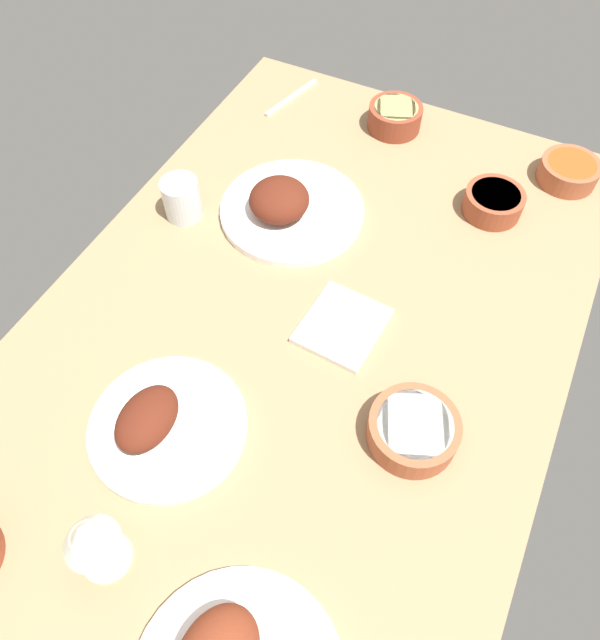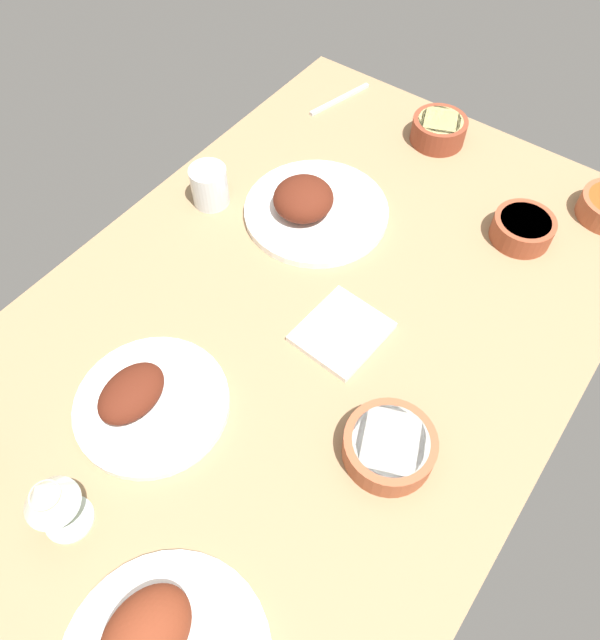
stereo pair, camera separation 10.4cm
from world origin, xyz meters
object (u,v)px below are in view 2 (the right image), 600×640
object	(u,v)px
bowl_cream	(389,446)
bowl_potatoes	(439,129)
plate_center_main	(145,401)
fork_loose	(340,99)
wine_glass	(46,497)
water_tumbler	(210,186)
plate_near_viewer	(311,206)
folded_napkin	(342,332)
bowl_onions	(523,228)

from	to	relation	value
bowl_cream	bowl_potatoes	xyz separation A→B (cm)	(69.35, 30.07, 0.29)
plate_center_main	fork_loose	world-z (taller)	plate_center_main
wine_glass	water_tumbler	size ratio (longest dim) A/B	1.71
plate_near_viewer	bowl_cream	bearing A→B (deg)	-131.09
bowl_cream	plate_near_viewer	bearing A→B (deg)	48.91
bowl_potatoes	water_tumbler	size ratio (longest dim) A/B	1.45
bowl_cream	folded_napkin	size ratio (longest dim) A/B	0.96
water_tumbler	fork_loose	size ratio (longest dim) A/B	0.46
plate_center_main	wine_glass	world-z (taller)	wine_glass
bowl_potatoes	plate_center_main	bearing A→B (deg)	176.54
bowl_cream	bowl_potatoes	size ratio (longest dim) A/B	1.18
plate_center_main	folded_napkin	distance (cm)	34.70
folded_napkin	fork_loose	distance (cm)	66.15
water_tumbler	bowl_onions	bearing A→B (deg)	-62.94
bowl_cream	bowl_onions	world-z (taller)	same
plate_center_main	bowl_onions	xyz separation A→B (cm)	(69.33, -32.39, 0.74)
wine_glass	plate_center_main	bearing A→B (deg)	11.31
bowl_cream	bowl_potatoes	distance (cm)	75.59
water_tumbler	wine_glass	bearing A→B (deg)	-156.59
water_tumbler	fork_loose	bearing A→B (deg)	-2.88
water_tumbler	fork_loose	distance (cm)	43.42
plate_near_viewer	bowl_cream	size ratio (longest dim) A/B	2.05
wine_glass	fork_loose	xyz separation A→B (cm)	(104.15, 24.21, -9.53)
plate_near_viewer	bowl_cream	world-z (taller)	plate_near_viewer
fork_loose	bowl_onions	bearing A→B (deg)	88.38
folded_napkin	fork_loose	world-z (taller)	folded_napkin
bowl_onions	bowl_potatoes	size ratio (longest dim) A/B	0.98
bowl_cream	fork_loose	world-z (taller)	bowl_cream
bowl_potatoes	water_tumbler	world-z (taller)	water_tumbler
plate_near_viewer	bowl_onions	xyz separation A→B (cm)	(19.17, -36.27, 0.21)
water_tumbler	folded_napkin	size ratio (longest dim) A/B	0.56
bowl_cream	bowl_onions	xyz separation A→B (cm)	(53.27, 2.84, -0.05)
plate_near_viewer	wine_glass	size ratio (longest dim) A/B	2.06
bowl_onions	water_tumbler	distance (cm)	61.61
wine_glass	fork_loose	world-z (taller)	wine_glass
wine_glass	folded_napkin	bearing A→B (deg)	-15.04
plate_near_viewer	bowl_potatoes	world-z (taller)	plate_near_viewer
plate_center_main	plate_near_viewer	world-z (taller)	plate_near_viewer
plate_near_viewer	folded_napkin	size ratio (longest dim) A/B	1.97
plate_near_viewer	bowl_cream	distance (cm)	51.89
bowl_onions	folded_napkin	world-z (taller)	bowl_onions
bowl_potatoes	fork_loose	world-z (taller)	bowl_potatoes
bowl_onions	bowl_potatoes	world-z (taller)	bowl_potatoes
bowl_potatoes	fork_loose	distance (cm)	25.58
wine_glass	fork_loose	size ratio (longest dim) A/B	0.79
bowl_onions	bowl_potatoes	distance (cm)	31.63
fork_loose	bowl_cream	bearing A→B (deg)	53.51
bowl_onions	fork_loose	bearing A→B (deg)	73.91
bowl_cream	plate_center_main	bearing A→B (deg)	114.51
plate_center_main	bowl_onions	bearing A→B (deg)	-25.04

